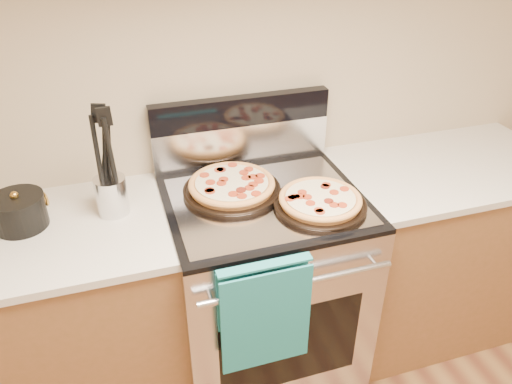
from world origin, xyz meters
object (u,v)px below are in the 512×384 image
object	(u,v)px
pepperoni_pizza_front	(320,201)
saucepan	(20,213)
range_body	(263,289)
utensil_crock	(112,196)
pepperoni_pizza_back	(232,186)

from	to	relation	value
pepperoni_pizza_front	saucepan	bearing A→B (deg)	168.01
range_body	utensil_crock	size ratio (longest dim) A/B	6.23
range_body	pepperoni_pizza_back	size ratio (longest dim) A/B	2.39
pepperoni_pizza_front	utensil_crock	bearing A→B (deg)	163.52
pepperoni_pizza_back	saucepan	world-z (taller)	saucepan
utensil_crock	saucepan	bearing A→B (deg)	178.89
range_body	saucepan	xyz separation A→B (m)	(-0.88, 0.09, 0.52)
utensil_crock	saucepan	world-z (taller)	utensil_crock
pepperoni_pizza_front	utensil_crock	size ratio (longest dim) A/B	2.39
range_body	utensil_crock	distance (m)	0.78
range_body	pepperoni_pizza_front	xyz separation A→B (m)	(0.18, -0.13, 0.50)
range_body	pepperoni_pizza_front	world-z (taller)	pepperoni_pizza_front
utensil_crock	range_body	bearing A→B (deg)	-8.96
pepperoni_pizza_back	utensil_crock	size ratio (longest dim) A/B	2.61
pepperoni_pizza_front	utensil_crock	distance (m)	0.77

